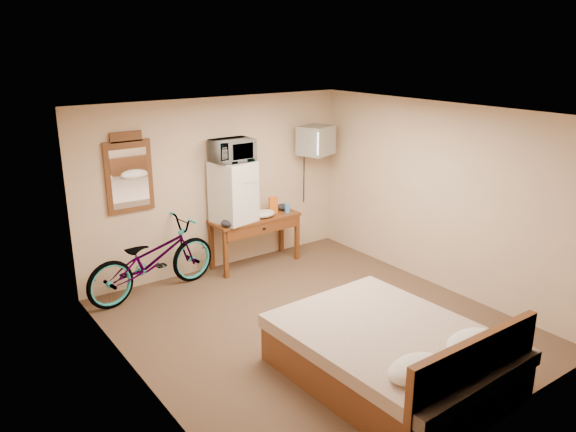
{
  "coord_description": "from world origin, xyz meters",
  "views": [
    {
      "loc": [
        -3.76,
        -4.69,
        3.23
      ],
      "look_at": [
        0.15,
        0.76,
        1.14
      ],
      "focal_mm": 35.0,
      "sensor_mm": 36.0,
      "label": 1
    }
  ],
  "objects_px": {
    "microwave": "(232,150)",
    "crt_television": "(316,140)",
    "wall_mirror": "(129,174)",
    "bicycle": "(152,259)",
    "blue_cup": "(287,208)",
    "mini_fridge": "(234,192)",
    "desk": "(256,225)",
    "bed": "(395,355)"
  },
  "relations": [
    {
      "from": "microwave",
      "to": "bed",
      "type": "height_order",
      "value": "microwave"
    },
    {
      "from": "bicycle",
      "to": "desk",
      "type": "bearing_deg",
      "value": -96.62
    },
    {
      "from": "mini_fridge",
      "to": "blue_cup",
      "type": "height_order",
      "value": "mini_fridge"
    },
    {
      "from": "desk",
      "to": "bicycle",
      "type": "height_order",
      "value": "bicycle"
    },
    {
      "from": "crt_television",
      "to": "bed",
      "type": "height_order",
      "value": "crt_television"
    },
    {
      "from": "bed",
      "to": "blue_cup",
      "type": "bearing_deg",
      "value": 72.14
    },
    {
      "from": "wall_mirror",
      "to": "bed",
      "type": "height_order",
      "value": "wall_mirror"
    },
    {
      "from": "desk",
      "to": "bicycle",
      "type": "bearing_deg",
      "value": -178.26
    },
    {
      "from": "desk",
      "to": "microwave",
      "type": "relative_size",
      "value": 2.38
    },
    {
      "from": "bed",
      "to": "microwave",
      "type": "bearing_deg",
      "value": 86.67
    },
    {
      "from": "crt_television",
      "to": "wall_mirror",
      "type": "relative_size",
      "value": 0.62
    },
    {
      "from": "desk",
      "to": "blue_cup",
      "type": "bearing_deg",
      "value": -7.99
    },
    {
      "from": "crt_television",
      "to": "bicycle",
      "type": "bearing_deg",
      "value": -178.53
    },
    {
      "from": "bicycle",
      "to": "crt_television",
      "type": "bearing_deg",
      "value": -96.9
    },
    {
      "from": "mini_fridge",
      "to": "microwave",
      "type": "relative_size",
      "value": 1.53
    },
    {
      "from": "crt_television",
      "to": "wall_mirror",
      "type": "bearing_deg",
      "value": 175.01
    },
    {
      "from": "blue_cup",
      "to": "wall_mirror",
      "type": "height_order",
      "value": "wall_mirror"
    },
    {
      "from": "blue_cup",
      "to": "wall_mirror",
      "type": "xyz_separation_m",
      "value": [
        -2.28,
        0.34,
        0.77
      ]
    },
    {
      "from": "microwave",
      "to": "wall_mirror",
      "type": "relative_size",
      "value": 0.54
    },
    {
      "from": "mini_fridge",
      "to": "crt_television",
      "type": "relative_size",
      "value": 1.33
    },
    {
      "from": "wall_mirror",
      "to": "bicycle",
      "type": "relative_size",
      "value": 0.57
    },
    {
      "from": "microwave",
      "to": "blue_cup",
      "type": "bearing_deg",
      "value": -8.17
    },
    {
      "from": "desk",
      "to": "bed",
      "type": "relative_size",
      "value": 0.61
    },
    {
      "from": "bicycle",
      "to": "bed",
      "type": "distance_m",
      "value": 3.51
    },
    {
      "from": "microwave",
      "to": "wall_mirror",
      "type": "height_order",
      "value": "wall_mirror"
    },
    {
      "from": "wall_mirror",
      "to": "crt_television",
      "type": "bearing_deg",
      "value": -4.99
    },
    {
      "from": "microwave",
      "to": "blue_cup",
      "type": "xyz_separation_m",
      "value": [
        0.86,
        -0.11,
        -0.96
      ]
    },
    {
      "from": "crt_television",
      "to": "wall_mirror",
      "type": "xyz_separation_m",
      "value": [
        -2.88,
        0.25,
        -0.19
      ]
    },
    {
      "from": "blue_cup",
      "to": "bed",
      "type": "xyz_separation_m",
      "value": [
        -1.06,
        -3.3,
        -0.53
      ]
    },
    {
      "from": "bed",
      "to": "desk",
      "type": "bearing_deg",
      "value": 80.77
    },
    {
      "from": "mini_fridge",
      "to": "crt_television",
      "type": "bearing_deg",
      "value": -0.68
    },
    {
      "from": "microwave",
      "to": "bicycle",
      "type": "distance_m",
      "value": 1.84
    },
    {
      "from": "desk",
      "to": "wall_mirror",
      "type": "height_order",
      "value": "wall_mirror"
    },
    {
      "from": "mini_fridge",
      "to": "bed",
      "type": "distance_m",
      "value": 3.53
    },
    {
      "from": "mini_fridge",
      "to": "bed",
      "type": "relative_size",
      "value": 0.39
    },
    {
      "from": "microwave",
      "to": "crt_television",
      "type": "height_order",
      "value": "crt_television"
    },
    {
      "from": "microwave",
      "to": "bed",
      "type": "bearing_deg",
      "value": -94.19
    },
    {
      "from": "desk",
      "to": "bicycle",
      "type": "distance_m",
      "value": 1.67
    },
    {
      "from": "mini_fridge",
      "to": "blue_cup",
      "type": "relative_size",
      "value": 5.93
    },
    {
      "from": "bicycle",
      "to": "blue_cup",
      "type": "bearing_deg",
      "value": -98.94
    },
    {
      "from": "wall_mirror",
      "to": "bed",
      "type": "distance_m",
      "value": 4.05
    },
    {
      "from": "blue_cup",
      "to": "bicycle",
      "type": "xyz_separation_m",
      "value": [
        -2.18,
        0.02,
        -0.33
      ]
    }
  ]
}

